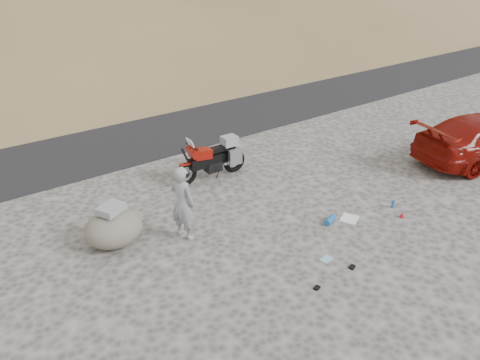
# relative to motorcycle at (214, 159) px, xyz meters

# --- Properties ---
(ground) EXTENTS (140.00, 140.00, 0.00)m
(ground) POSITION_rel_motorcycle_xyz_m (-0.55, -3.30, -0.63)
(ground) COLOR #43413E
(ground) RESTS_ON ground
(road) EXTENTS (120.00, 7.00, 0.05)m
(road) POSITION_rel_motorcycle_xyz_m (-0.55, 5.70, -0.63)
(road) COLOR black
(road) RESTS_ON ground
(motorcycle) EXTENTS (2.48, 0.76, 1.47)m
(motorcycle) POSITION_rel_motorcycle_xyz_m (0.00, 0.00, 0.00)
(motorcycle) COLOR black
(motorcycle) RESTS_ON ground
(man) EXTENTS (0.64, 0.80, 1.91)m
(man) POSITION_rel_motorcycle_xyz_m (-2.43, -2.33, -0.63)
(man) COLOR gray
(man) RESTS_ON ground
(boulder) EXTENTS (1.63, 1.48, 1.08)m
(boulder) POSITION_rel_motorcycle_xyz_m (-3.94, -1.65, -0.16)
(boulder) COLOR #5D584F
(boulder) RESTS_ON ground
(gear_white_cloth) EXTENTS (0.62, 0.59, 0.02)m
(gear_white_cloth) POSITION_rel_motorcycle_xyz_m (1.49, -4.20, -0.62)
(gear_white_cloth) COLOR white
(gear_white_cloth) RESTS_ON ground
(gear_blue_mat) EXTENTS (0.44, 0.29, 0.16)m
(gear_blue_mat) POSITION_rel_motorcycle_xyz_m (0.95, -4.02, -0.55)
(gear_blue_mat) COLOR #1A5AA0
(gear_blue_mat) RESTS_ON ground
(gear_bottle) EXTENTS (0.10, 0.10, 0.23)m
(gear_bottle) POSITION_rel_motorcycle_xyz_m (2.91, -4.49, -0.52)
(gear_bottle) COLOR #1A5AA0
(gear_bottle) RESTS_ON ground
(gear_funnel) EXTENTS (0.15, 0.15, 0.16)m
(gear_funnel) POSITION_rel_motorcycle_xyz_m (2.68, -4.97, -0.55)
(gear_funnel) COLOR red
(gear_funnel) RESTS_ON ground
(gear_glove_a) EXTENTS (0.19, 0.16, 0.05)m
(gear_glove_a) POSITION_rel_motorcycle_xyz_m (-0.05, -5.66, -0.61)
(gear_glove_a) COLOR black
(gear_glove_a) RESTS_ON ground
(gear_glove_b) EXTENTS (0.16, 0.14, 0.05)m
(gear_glove_b) POSITION_rel_motorcycle_xyz_m (-1.19, -5.71, -0.61)
(gear_glove_b) COLOR black
(gear_glove_b) RESTS_ON ground
(gear_blue_cloth) EXTENTS (0.32, 0.26, 0.01)m
(gear_blue_cloth) POSITION_rel_motorcycle_xyz_m (-0.28, -5.10, -0.62)
(gear_blue_cloth) COLOR #85B1CE
(gear_blue_cloth) RESTS_ON ground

